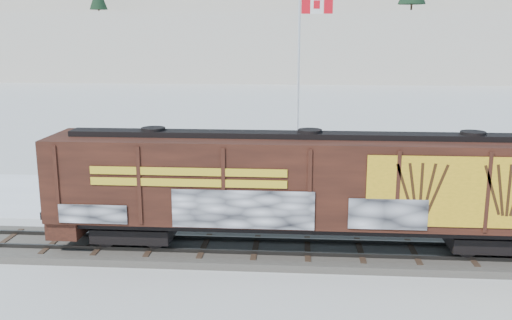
# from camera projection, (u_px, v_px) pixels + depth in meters

# --- Properties ---
(ground) EXTENTS (500.00, 500.00, 0.00)m
(ground) POSITION_uv_depth(u_px,v_px,m) (256.00, 254.00, 22.07)
(ground) COLOR white
(ground) RESTS_ON ground
(rail_track) EXTENTS (50.00, 3.40, 0.43)m
(rail_track) POSITION_uv_depth(u_px,v_px,m) (256.00, 250.00, 22.04)
(rail_track) COLOR #59544C
(rail_track) RESTS_ON ground
(parking_strip) EXTENTS (40.00, 8.00, 0.03)m
(parking_strip) POSITION_uv_depth(u_px,v_px,m) (267.00, 199.00, 29.37)
(parking_strip) COLOR white
(parking_strip) RESTS_ON ground
(hillside) EXTENTS (360.00, 110.00, 93.00)m
(hillside) POSITION_uv_depth(u_px,v_px,m) (295.00, 11.00, 155.02)
(hillside) COLOR white
(hillside) RESTS_ON ground
(hopper_railcar) EXTENTS (19.47, 3.06, 4.38)m
(hopper_railcar) POSITION_uv_depth(u_px,v_px,m) (309.00, 183.00, 21.29)
(hopper_railcar) COLOR black
(hopper_railcar) RESTS_ON rail_track
(flagpole) EXTENTS (2.30, 0.90, 10.63)m
(flagpole) POSITION_uv_depth(u_px,v_px,m) (300.00, 113.00, 33.06)
(flagpole) COLOR silver
(flagpole) RESTS_ON ground
(car_silver) EXTENTS (5.15, 3.08, 1.64)m
(car_silver) POSITION_uv_depth(u_px,v_px,m) (110.00, 184.00, 29.11)
(car_silver) COLOR #AFB1B6
(car_silver) RESTS_ON parking_strip
(car_white) EXTENTS (4.31, 2.39, 1.35)m
(car_white) POSITION_uv_depth(u_px,v_px,m) (297.00, 187.00, 28.96)
(car_white) COLOR silver
(car_white) RESTS_ON parking_strip
(car_dark) EXTENTS (4.91, 3.51, 1.32)m
(car_dark) POSITION_uv_depth(u_px,v_px,m) (504.00, 198.00, 27.09)
(car_dark) COLOR #21242A
(car_dark) RESTS_ON parking_strip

